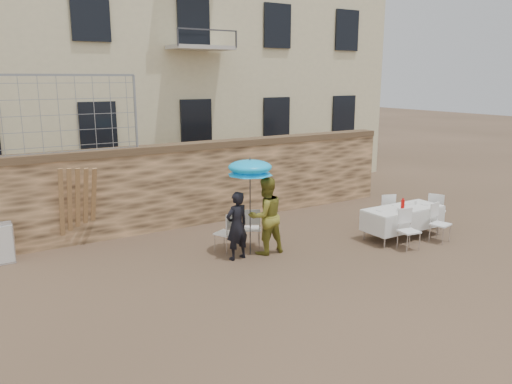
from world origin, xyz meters
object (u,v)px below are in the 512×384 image
umbrella (250,170)px  chair_stack_right (2,241)px  couple_chair_left (225,232)px  couple_chair_right (251,227)px  banquet_table (403,209)px  table_chair_front_left (409,230)px  woman_dress (266,216)px  table_chair_back (385,211)px  table_chair_front_right (441,223)px  soda_bottle (403,205)px  table_chair_side (437,210)px  man_suit (237,226)px

umbrella → chair_stack_right: (-4.84, 2.48, -1.50)m
umbrella → couple_chair_left: (-0.40, 0.45, -1.48)m
umbrella → couple_chair_right: size_ratio=2.16×
chair_stack_right → banquet_table: bearing=-21.2°
table_chair_front_left → chair_stack_right: (-8.15, 4.15, -0.02)m
umbrella → couple_chair_left: umbrella is taller
couple_chair_right → woman_dress: bearing=123.7°
couple_chair_left → table_chair_back: bearing=147.2°
table_chair_front_left → table_chair_front_right: (1.10, 0.00, 0.00)m
couple_chair_right → soda_bottle: (3.41, -1.52, 0.43)m
table_chair_front_left → table_chair_back: (0.80, 1.55, 0.00)m
chair_stack_right → table_chair_front_left: bearing=-27.0°
woman_dress → table_chair_front_right: 4.37m
soda_bottle → couple_chair_left: bearing=159.7°
umbrella → couple_chair_left: bearing=131.6°
couple_chair_right → chair_stack_right: (-5.14, 2.03, -0.02)m
table_chair_side → man_suit: bearing=55.1°
table_chair_front_right → table_chair_front_left: bearing=167.9°
man_suit → banquet_table: 4.39m
umbrella → soda_bottle: (3.71, -1.07, -1.05)m
woman_dress → table_chair_side: 5.03m
couple_chair_left → table_chair_front_right: (4.81, -2.12, 0.00)m
soda_bottle → table_chair_side: (1.60, 0.25, -0.43)m
umbrella → table_chair_back: bearing=-1.7°
couple_chair_right → man_suit: bearing=66.7°
table_chair_side → table_chair_back: bearing=32.0°
table_chair_back → table_chair_side: bearing=169.2°
banquet_table → soda_bottle: bearing=-143.1°
soda_bottle → table_chair_front_right: bearing=-40.6°
couple_chair_right → soda_bottle: 3.76m
man_suit → table_chair_front_right: bearing=154.3°
table_chair_side → chair_stack_right: table_chair_side is taller
table_chair_back → chair_stack_right: (-8.95, 2.60, -0.02)m
table_chair_front_left → table_chair_back: bearing=70.8°
table_chair_front_right → couple_chair_right: bearing=140.7°
man_suit → table_chair_side: (5.71, -0.72, -0.29)m
umbrella → man_suit: bearing=-166.0°
man_suit → couple_chair_right: 0.94m
umbrella → couple_chair_right: bearing=56.3°
banquet_table → couple_chair_right: bearing=159.2°
couple_chair_left → banquet_table: size_ratio=0.46×
table_chair_front_left → table_chair_front_right: same height
couple_chair_left → soda_bottle: bearing=134.1°
woman_dress → couple_chair_right: 0.69m
table_chair_front_left → table_chair_side: bearing=31.2°
couple_chair_right → table_chair_front_left: bearing=173.4°
woman_dress → soda_bottle: woman_dress is taller
couple_chair_left → couple_chair_right: 0.70m
man_suit → woman_dress: 0.76m
woman_dress → table_chair_front_right: woman_dress is taller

